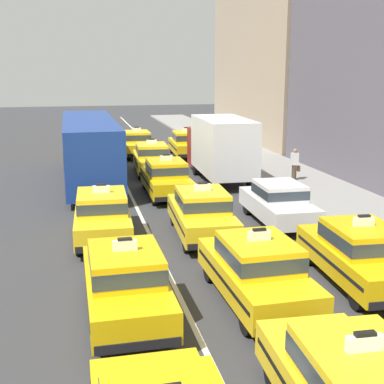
{
  "coord_description": "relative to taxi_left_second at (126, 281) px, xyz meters",
  "views": [
    {
      "loc": [
        -4.05,
        -3.66,
        5.7
      ],
      "look_at": [
        0.08,
        14.54,
        1.3
      ],
      "focal_mm": 49.26,
      "sensor_mm": 36.0,
      "label": 1
    }
  ],
  "objects": [
    {
      "name": "pedestrian_mid_block",
      "position": [
        9.83,
        12.89,
        0.08
      ],
      "size": [
        0.47,
        0.24,
        1.61
      ],
      "color": "#473828",
      "rests_on": "sidewalk_curb"
    },
    {
      "name": "taxi_left_second",
      "position": [
        0.0,
        0.0,
        0.0
      ],
      "size": [
        1.84,
        4.57,
        1.96
      ],
      "color": "black",
      "rests_on": "ground"
    },
    {
      "name": "taxi_center_fifth",
      "position": [
        3.14,
        16.92,
        0.0
      ],
      "size": [
        2.05,
        4.65,
        1.96
      ],
      "color": "black",
      "rests_on": "ground"
    },
    {
      "name": "taxi_center_third",
      "position": [
        3.15,
        5.41,
        0.0
      ],
      "size": [
        2.04,
        4.65,
        1.96
      ],
      "color": "black",
      "rests_on": "ground"
    },
    {
      "name": "sidewalk_curb",
      "position": [
        10.23,
        7.16,
        -0.8
      ],
      "size": [
        4.0,
        90.0,
        0.15
      ],
      "primitive_type": "cube",
      "color": "gray",
      "rests_on": "ground"
    },
    {
      "name": "taxi_right_fifth",
      "position": [
        6.2,
        22.12,
        0.0
      ],
      "size": [
        2.05,
        4.65,
        1.96
      ],
      "color": "black",
      "rests_on": "ground"
    },
    {
      "name": "taxi_right_second",
      "position": [
        6.31,
        0.53,
        0.0
      ],
      "size": [
        2.05,
        4.65,
        1.96
      ],
      "color": "black",
      "rests_on": "ground"
    },
    {
      "name": "lane_stripe_center_right",
      "position": [
        4.63,
        12.16,
        -0.87
      ],
      "size": [
        0.14,
        80.0,
        0.01
      ],
      "primitive_type": "cube",
      "color": "silver",
      "rests_on": "ground"
    },
    {
      "name": "box_truck_right_fourth",
      "position": [
        6.33,
        14.47,
        0.9
      ],
      "size": [
        2.47,
        7.03,
        3.27
      ],
      "color": "black",
      "rests_on": "ground"
    },
    {
      "name": "taxi_center_sixth",
      "position": [
        3.07,
        23.05,
        0.0
      ],
      "size": [
        1.86,
        4.58,
        1.96
      ],
      "color": "black",
      "rests_on": "ground"
    },
    {
      "name": "taxi_center_fourth",
      "position": [
        2.99,
        11.52,
        0.0
      ],
      "size": [
        1.85,
        4.57,
        1.96
      ],
      "color": "black",
      "rests_on": "ground"
    },
    {
      "name": "taxi_left_third",
      "position": [
        -0.19,
        5.9,
        0.0
      ],
      "size": [
        1.98,
        4.62,
        1.96
      ],
      "color": "black",
      "rests_on": "ground"
    },
    {
      "name": "bus_left_fourth",
      "position": [
        -0.23,
        15.34,
        0.94
      ],
      "size": [
        2.61,
        11.22,
        3.22
      ],
      "color": "black",
      "rests_on": "ground"
    },
    {
      "name": "taxi_left_fifth",
      "position": [
        -0.31,
        24.55,
        0.0
      ],
      "size": [
        1.89,
        4.59,
        1.96
      ],
      "color": "black",
      "rests_on": "ground"
    },
    {
      "name": "lane_stripe_left_center",
      "position": [
        1.43,
        12.16,
        -0.87
      ],
      "size": [
        0.14,
        80.0,
        0.01
      ],
      "primitive_type": "cube",
      "color": "silver",
      "rests_on": "ground"
    },
    {
      "name": "sedan_right_third",
      "position": [
        6.33,
        6.33,
        -0.03
      ],
      "size": [
        1.85,
        4.34,
        1.58
      ],
      "color": "black",
      "rests_on": "ground"
    },
    {
      "name": "taxi_center_second",
      "position": [
        3.22,
        0.01,
        0.0
      ],
      "size": [
        1.89,
        4.59,
        1.96
      ],
      "color": "black",
      "rests_on": "ground"
    }
  ]
}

